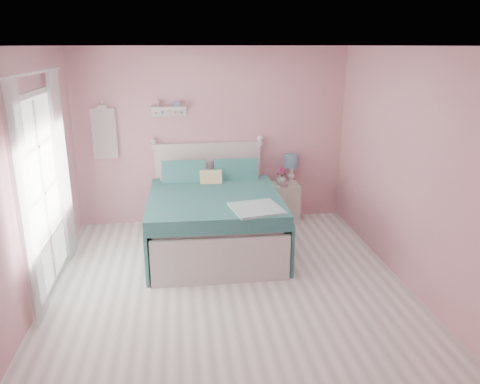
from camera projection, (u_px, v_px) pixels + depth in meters
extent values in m
plane|color=beige|center=(229.00, 289.00, 5.22)|extent=(4.50, 4.50, 0.00)
plane|color=pink|center=(212.00, 137.00, 6.96)|extent=(4.00, 0.00, 4.00)
plane|color=pink|center=(270.00, 282.00, 2.70)|extent=(4.00, 0.00, 4.00)
plane|color=pink|center=(26.00, 185.00, 4.58)|extent=(0.00, 4.50, 4.50)
plane|color=pink|center=(411.00, 171.00, 5.08)|extent=(0.00, 4.50, 4.50)
plane|color=white|center=(227.00, 46.00, 4.44)|extent=(4.50, 4.50, 0.00)
cube|color=silver|center=(214.00, 232.00, 6.25)|extent=(1.57, 2.06, 0.44)
cube|color=silver|center=(214.00, 211.00, 6.16)|extent=(1.51, 2.00, 0.16)
cube|color=silver|center=(208.00, 184.00, 7.11)|extent=(1.58, 0.07, 1.16)
cube|color=silver|center=(208.00, 145.00, 6.93)|extent=(1.64, 0.09, 0.06)
cube|color=silver|center=(221.00, 261.00, 5.27)|extent=(1.58, 0.06, 0.56)
cube|color=teal|center=(214.00, 202.00, 5.96)|extent=(1.69, 1.80, 0.18)
cube|color=pink|center=(184.00, 177.00, 6.70)|extent=(0.68, 0.29, 0.43)
cube|color=pink|center=(235.00, 175.00, 6.79)|extent=(0.68, 0.29, 0.43)
cube|color=#CCBC59|center=(211.00, 181.00, 6.48)|extent=(0.30, 0.22, 0.31)
cube|color=silver|center=(285.00, 202.00, 7.19)|extent=(0.41, 0.38, 0.59)
cube|color=silver|center=(288.00, 196.00, 6.97)|extent=(0.35, 0.02, 0.16)
sphere|color=white|center=(288.00, 196.00, 6.95)|extent=(0.03, 0.03, 0.03)
cylinder|color=white|center=(290.00, 182.00, 7.19)|extent=(0.14, 0.14, 0.02)
cylinder|color=white|center=(291.00, 174.00, 7.15)|extent=(0.07, 0.07, 0.24)
cylinder|color=#658BA9|center=(291.00, 161.00, 7.09)|extent=(0.22, 0.22, 0.20)
imported|color=silver|center=(281.00, 179.00, 7.05)|extent=(0.20, 0.20, 0.17)
imported|color=pink|center=(284.00, 184.00, 6.96)|extent=(0.13, 0.13, 0.09)
sphere|color=#CE467E|center=(281.00, 169.00, 7.00)|extent=(0.06, 0.06, 0.06)
sphere|color=#CE467E|center=(284.00, 171.00, 7.04)|extent=(0.06, 0.06, 0.06)
sphere|color=#CE467E|center=(279.00, 171.00, 7.01)|extent=(0.06, 0.06, 0.06)
sphere|color=#CE467E|center=(283.00, 173.00, 6.99)|extent=(0.06, 0.06, 0.06)
sphere|color=#CE467E|center=(280.00, 173.00, 6.99)|extent=(0.06, 0.06, 0.06)
cube|color=silver|center=(168.00, 108.00, 6.67)|extent=(0.50, 0.14, 0.04)
cube|color=silver|center=(169.00, 112.00, 6.75)|extent=(0.50, 0.03, 0.12)
cylinder|color=#D18C99|center=(158.00, 103.00, 6.63)|extent=(0.06, 0.06, 0.10)
cube|color=#658BA9|center=(177.00, 104.00, 6.67)|extent=(0.08, 0.06, 0.07)
cube|color=white|center=(104.00, 134.00, 6.67)|extent=(0.34, 0.03, 0.72)
cube|color=silver|center=(30.00, 95.00, 4.72)|extent=(0.04, 1.32, 0.06)
cube|color=silver|center=(55.00, 281.00, 5.35)|extent=(0.04, 1.32, 0.06)
cube|color=silver|center=(26.00, 216.00, 4.44)|extent=(0.04, 0.06, 2.10)
cube|color=silver|center=(57.00, 180.00, 5.64)|extent=(0.04, 0.06, 2.10)
cube|color=white|center=(43.00, 194.00, 5.03)|extent=(0.02, 1.20, 2.04)
cube|color=white|center=(26.00, 207.00, 4.30)|extent=(0.04, 0.40, 2.32)
cube|color=white|center=(62.00, 167.00, 5.71)|extent=(0.04, 0.40, 2.32)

